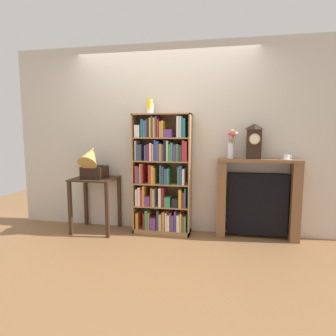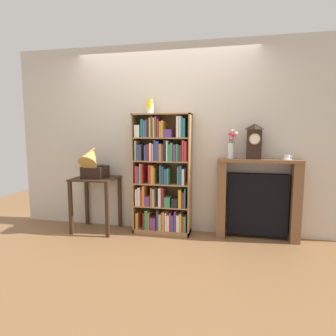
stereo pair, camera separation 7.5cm
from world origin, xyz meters
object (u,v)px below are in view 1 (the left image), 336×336
(bookshelf, at_px, (162,177))
(mantel_clock, at_px, (254,141))
(teacup_with_saucer, at_px, (286,157))
(fireplace_mantel, at_px, (257,199))
(flower_vase, at_px, (231,145))
(gramophone, at_px, (92,163))
(cup_stack, at_px, (150,107))
(side_table_left, at_px, (95,191))

(bookshelf, bearing_deg, mantel_clock, 1.42)
(teacup_with_saucer, bearing_deg, fireplace_mantel, 176.62)
(mantel_clock, xyz_separation_m, flower_vase, (-0.28, 0.00, -0.06))
(gramophone, bearing_deg, flower_vase, 6.15)
(cup_stack, xyz_separation_m, flower_vase, (1.09, -0.01, -0.51))
(side_table_left, relative_size, teacup_with_saucer, 5.87)
(gramophone, bearing_deg, mantel_clock, 5.25)
(teacup_with_saucer, bearing_deg, gramophone, -175.54)
(side_table_left, bearing_deg, bookshelf, 6.49)
(cup_stack, xyz_separation_m, fireplace_mantel, (1.44, 0.01, -1.22))
(bookshelf, xyz_separation_m, flower_vase, (0.92, 0.03, 0.45))
(gramophone, bearing_deg, side_table_left, 90.00)
(gramophone, height_order, teacup_with_saucer, gramophone)
(mantel_clock, distance_m, flower_vase, 0.29)
(cup_stack, relative_size, flower_vase, 0.51)
(fireplace_mantel, relative_size, mantel_clock, 2.35)
(side_table_left, relative_size, mantel_clock, 1.70)
(bookshelf, xyz_separation_m, teacup_with_saucer, (1.60, 0.03, 0.30))
(flower_vase, distance_m, teacup_with_saucer, 0.70)
(teacup_with_saucer, bearing_deg, cup_stack, 179.65)
(bookshelf, xyz_separation_m, mantel_clock, (1.20, 0.03, 0.50))
(side_table_left, distance_m, teacup_with_saucer, 2.59)
(cup_stack, bearing_deg, gramophone, -164.70)
(mantel_clock, bearing_deg, gramophone, -174.75)
(fireplace_mantel, bearing_deg, flower_vase, -177.07)
(mantel_clock, relative_size, flower_vase, 1.17)
(fireplace_mantel, relative_size, flower_vase, 2.76)
(gramophone, height_order, mantel_clock, mantel_clock)
(teacup_with_saucer, bearing_deg, side_table_left, -176.88)
(gramophone, xyz_separation_m, fireplace_mantel, (2.21, 0.22, -0.46))
(side_table_left, relative_size, fireplace_mantel, 0.72)
(side_table_left, xyz_separation_m, flower_vase, (1.86, 0.14, 0.65))
(bookshelf, bearing_deg, gramophone, -169.93)
(flower_vase, bearing_deg, fireplace_mantel, 2.93)
(cup_stack, bearing_deg, mantel_clock, -0.53)
(bookshelf, height_order, mantel_clock, bookshelf)
(gramophone, distance_m, teacup_with_saucer, 2.55)
(cup_stack, xyz_separation_m, teacup_with_saucer, (1.78, -0.01, -0.66))
(side_table_left, distance_m, gramophone, 0.41)
(bookshelf, xyz_separation_m, side_table_left, (-0.94, -0.11, -0.20))
(cup_stack, relative_size, mantel_clock, 0.43)
(gramophone, bearing_deg, teacup_with_saucer, 4.46)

